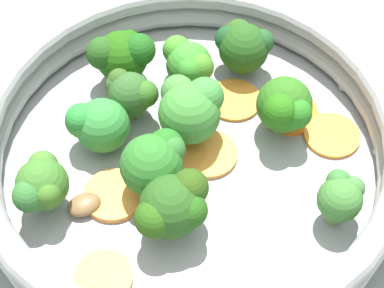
% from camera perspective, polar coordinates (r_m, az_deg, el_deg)
% --- Properties ---
extents(ground_plane, '(4.00, 4.00, 0.00)m').
position_cam_1_polar(ground_plane, '(0.51, -0.00, -1.73)').
color(ground_plane, gray).
extents(skillet, '(0.31, 0.31, 0.01)m').
position_cam_1_polar(skillet, '(0.51, -0.00, -1.39)').
color(skillet, '#939699').
rests_on(skillet, ground_plane).
extents(skillet_rim_wall, '(0.33, 0.33, 0.04)m').
position_cam_1_polar(skillet_rim_wall, '(0.48, -0.00, 0.39)').
color(skillet_rim_wall, '#9A9B9D').
rests_on(skillet_rim_wall, skillet).
extents(skillet_rivet_left, '(0.01, 0.01, 0.01)m').
position_cam_1_polar(skillet_rivet_left, '(0.52, 16.39, -0.32)').
color(skillet_rivet_left, '#979498').
rests_on(skillet_rivet_left, skillet).
extents(skillet_rivet_right, '(0.01, 0.01, 0.01)m').
position_cam_1_polar(skillet_rivet_right, '(0.56, 13.53, 5.01)').
color(skillet_rivet_right, '#929A99').
rests_on(skillet_rivet_right, skillet).
extents(carrot_slice_0, '(0.06, 0.06, 0.00)m').
position_cam_1_polar(carrot_slice_0, '(0.50, 1.66, -0.48)').
color(carrot_slice_0, '#F2983A').
rests_on(carrot_slice_0, skillet).
extents(carrot_slice_1, '(0.06, 0.06, 0.00)m').
position_cam_1_polar(carrot_slice_1, '(0.52, 12.53, 0.75)').
color(carrot_slice_1, orange).
rests_on(carrot_slice_1, skillet).
extents(carrot_slice_2, '(0.06, 0.06, 0.00)m').
position_cam_1_polar(carrot_slice_2, '(0.50, -0.90, -1.08)').
color(carrot_slice_2, orange).
rests_on(carrot_slice_2, skillet).
extents(carrot_slice_3, '(0.06, 0.06, 0.00)m').
position_cam_1_polar(carrot_slice_3, '(0.54, 3.96, 3.93)').
color(carrot_slice_3, orange).
rests_on(carrot_slice_3, skillet).
extents(carrot_slice_4, '(0.06, 0.06, 0.00)m').
position_cam_1_polar(carrot_slice_4, '(0.48, -6.75, -4.54)').
color(carrot_slice_4, '#F9933D').
rests_on(carrot_slice_4, skillet).
extents(carrot_slice_5, '(0.05, 0.05, 0.00)m').
position_cam_1_polar(carrot_slice_5, '(0.45, -7.62, -11.66)').
color(carrot_slice_5, '#F68E3F').
rests_on(carrot_slice_5, skillet).
extents(carrot_slice_6, '(0.05, 0.05, 0.00)m').
position_cam_1_polar(carrot_slice_6, '(0.53, 8.91, 2.78)').
color(carrot_slice_6, orange).
rests_on(carrot_slice_6, skillet).
extents(broccoli_floret_0, '(0.05, 0.05, 0.05)m').
position_cam_1_polar(broccoli_floret_0, '(0.46, -3.06, -1.61)').
color(broccoli_floret_0, '#7E9A53').
rests_on(broccoli_floret_0, skillet).
extents(broccoli_floret_1, '(0.04, 0.03, 0.04)m').
position_cam_1_polar(broccoli_floret_1, '(0.46, 13.30, -4.43)').
color(broccoli_floret_1, '#729451').
rests_on(broccoli_floret_1, skillet).
extents(broccoli_floret_2, '(0.05, 0.04, 0.05)m').
position_cam_1_polar(broccoli_floret_2, '(0.50, 8.47, 3.27)').
color(broccoli_floret_2, '#6A9246').
rests_on(broccoli_floret_2, skillet).
extents(broccoli_floret_3, '(0.04, 0.05, 0.05)m').
position_cam_1_polar(broccoli_floret_3, '(0.49, -8.39, 1.76)').
color(broccoli_floret_3, '#6D9248').
rests_on(broccoli_floret_3, skillet).
extents(broccoli_floret_4, '(0.05, 0.04, 0.04)m').
position_cam_1_polar(broccoli_floret_4, '(0.53, -0.28, 7.14)').
color(broccoli_floret_4, '#8DAF61').
rests_on(broccoli_floret_4, skillet).
extents(broccoli_floret_5, '(0.05, 0.05, 0.05)m').
position_cam_1_polar(broccoli_floret_5, '(0.55, 4.74, 8.76)').
color(broccoli_floret_5, '#6C9353').
rests_on(broccoli_floret_5, skillet).
extents(broccoli_floret_6, '(0.05, 0.04, 0.05)m').
position_cam_1_polar(broccoli_floret_6, '(0.46, -13.06, -3.54)').
color(broccoli_floret_6, olive).
rests_on(broccoli_floret_6, skillet).
extents(broccoli_floret_7, '(0.05, 0.05, 0.06)m').
position_cam_1_polar(broccoli_floret_7, '(0.49, -0.16, 3.17)').
color(broccoli_floret_7, '#61914D').
rests_on(broccoli_floret_7, skillet).
extents(broccoli_floret_8, '(0.05, 0.06, 0.05)m').
position_cam_1_polar(broccoli_floret_8, '(0.54, -6.04, 7.90)').
color(broccoli_floret_8, '#6D934B').
rests_on(broccoli_floret_8, skillet).
extents(broccoli_floret_9, '(0.05, 0.05, 0.05)m').
position_cam_1_polar(broccoli_floret_9, '(0.44, -1.41, -5.58)').
color(broccoli_floret_9, '#69984E').
rests_on(broccoli_floret_9, skillet).
extents(broccoli_floret_10, '(0.04, 0.04, 0.04)m').
position_cam_1_polar(broccoli_floret_10, '(0.51, -5.29, 4.59)').
color(broccoli_floret_10, '#5E8647').
rests_on(broccoli_floret_10, skillet).
extents(mushroom_piece_0, '(0.03, 0.03, 0.01)m').
position_cam_1_polar(mushroom_piece_0, '(0.48, -9.35, -5.35)').
color(mushroom_piece_0, brown).
rests_on(mushroom_piece_0, skillet).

